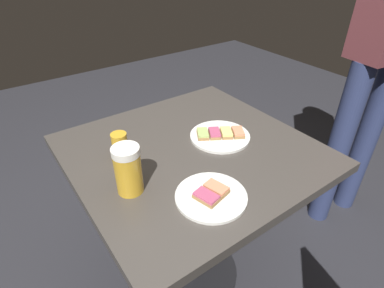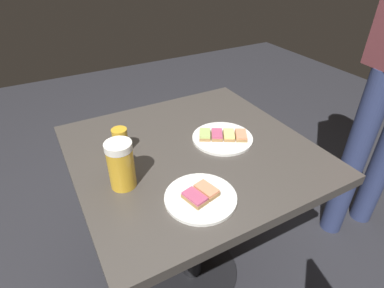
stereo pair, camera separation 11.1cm
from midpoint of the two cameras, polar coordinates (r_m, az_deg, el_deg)
name	(u,v)px [view 1 (the left image)]	position (r m, az deg, el deg)	size (l,w,h in m)	color
ground_plane	(192,271)	(1.66, -2.07, -22.56)	(6.00, 6.00, 0.00)	#28282D
cafe_table	(192,179)	(1.21, -2.64, -6.55)	(0.83, 0.81, 0.74)	black
plate_near	(220,135)	(1.18, 2.58, 1.51)	(0.23, 0.23, 0.03)	white
plate_far	(211,196)	(0.91, 0.05, -9.67)	(0.21, 0.21, 0.03)	white
beer_mug	(128,169)	(0.93, -15.18, -4.59)	(0.08, 0.14, 0.15)	gold
beer_glass_small	(120,145)	(1.09, -16.01, -0.35)	(0.05, 0.05, 0.09)	gold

